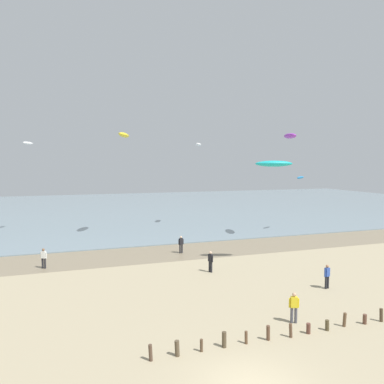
{
  "coord_description": "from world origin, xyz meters",
  "views": [
    {
      "loc": [
        -6.61,
        -12.23,
        8.74
      ],
      "look_at": [
        1.41,
        11.57,
        6.82
      ],
      "focal_mm": 34.39,
      "sensor_mm": 36.0,
      "label": 1
    }
  ],
  "objects": [
    {
      "name": "sea",
      "position": [
        0.0,
        60.72,
        0.05
      ],
      "size": [
        160.0,
        70.0,
        0.1
      ],
      "primitive_type": "cube",
      "color": "gray",
      "rests_on": "ground"
    },
    {
      "name": "person_right_flank",
      "position": [
        10.44,
        8.66,
        0.92
      ],
      "size": [
        0.55,
        0.3,
        1.71
      ],
      "color": "#232328",
      "rests_on": "ground"
    },
    {
      "name": "kite_aloft_0",
      "position": [
        17.5,
        24.24,
        11.94
      ],
      "size": [
        2.03,
        3.46,
        0.71
      ],
      "primitive_type": "ellipsoid",
      "rotation": [
        0.19,
        0.0,
        1.28
      ],
      "color": "purple"
    },
    {
      "name": "person_nearest_camera",
      "position": [
        -8.74,
        20.37,
        0.92
      ],
      "size": [
        0.51,
        0.36,
        1.71
      ],
      "color": "#232328",
      "rests_on": "ground"
    },
    {
      "name": "kite_aloft_2",
      "position": [
        10.14,
        15.46,
        8.77
      ],
      "size": [
        3.38,
        1.92,
        0.6
      ],
      "primitive_type": "ellipsoid",
      "rotation": [
        -0.09,
        0.0,
        6.0
      ],
      "color": "#19B2B7"
    },
    {
      "name": "kite_aloft_4",
      "position": [
        -0.26,
        31.9,
        12.17
      ],
      "size": [
        2.24,
        3.65,
        0.79
      ],
      "primitive_type": "ellipsoid",
      "rotation": [
        0.23,
        0.0,
        1.25
      ],
      "color": "yellow"
    },
    {
      "name": "person_left_flank",
      "position": [
        4.12,
        14.94,
        0.92
      ],
      "size": [
        0.34,
        0.54,
        1.71
      ],
      "color": "#232328",
      "rests_on": "ground"
    },
    {
      "name": "person_by_waterline",
      "position": [
        4.98,
        4.59,
        0.92
      ],
      "size": [
        0.54,
        0.34,
        1.71
      ],
      "color": "#4C4C56",
      "rests_on": "ground"
    },
    {
      "name": "kite_aloft_5",
      "position": [
        21.54,
        27.86,
        7.01
      ],
      "size": [
        1.9,
        1.58,
        0.47
      ],
      "primitive_type": "ellipsoid",
      "rotation": [
        -0.33,
        0.0,
        0.6
      ],
      "color": "#2384D1"
    },
    {
      "name": "kite_aloft_1",
      "position": [
        10.51,
        35.84,
        11.44
      ],
      "size": [
        1.61,
        2.56,
        0.49
      ],
      "primitive_type": "ellipsoid",
      "rotation": [
        -0.14,
        0.0,
        4.36
      ],
      "color": "white"
    },
    {
      "name": "wet_sand_strip",
      "position": [
        0.0,
        22.35,
        0.0
      ],
      "size": [
        120.0,
        6.73,
        0.01
      ],
      "primitive_type": "cube",
      "color": "#84755B",
      "rests_on": "ground"
    },
    {
      "name": "person_mid_beach",
      "position": [
        3.71,
        21.77,
        0.92
      ],
      "size": [
        0.56,
        0.29,
        1.71
      ],
      "color": "#232328",
      "rests_on": "ground"
    },
    {
      "name": "kite_aloft_3",
      "position": [
        -11.23,
        37.48,
        11.32
      ],
      "size": [
        1.5,
        2.18,
        0.47
      ],
      "primitive_type": "ellipsoid",
      "rotation": [
        -0.23,
        0.0,
        4.29
      ],
      "color": "white"
    },
    {
      "name": "groyne_near",
      "position": [
        5.76,
        3.27,
        0.34
      ],
      "size": [
        18.02,
        0.38,
        0.77
      ],
      "color": "brown",
      "rests_on": "ground"
    }
  ]
}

